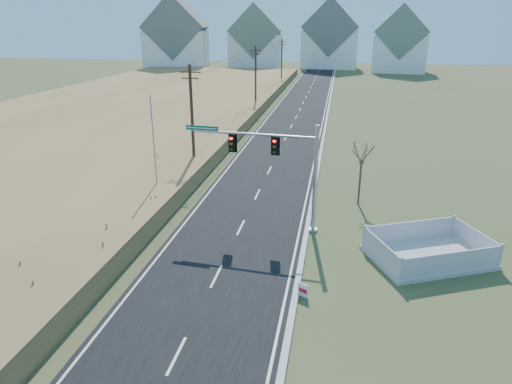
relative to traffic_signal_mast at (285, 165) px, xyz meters
name	(u,v)px	position (x,y,z in m)	size (l,w,h in m)	color
ground	(226,258)	(-2.66, -4.50, -4.17)	(260.00, 260.00, 0.00)	#3D4D25
road	(302,105)	(-2.66, 45.50, -4.14)	(8.00, 180.00, 0.06)	black
curb	(329,105)	(1.49, 45.50, -4.08)	(0.30, 180.00, 0.18)	#B2AFA8
reed_marsh	(130,107)	(-26.66, 35.50, -3.52)	(38.00, 110.00, 1.30)	#A5804A
utility_pole_near	(192,117)	(-9.16, 10.50, 0.52)	(1.80, 0.26, 9.00)	#422D1E
utility_pole_mid	(256,77)	(-9.16, 40.50, 0.52)	(1.80, 0.26, 9.00)	#422D1E
utility_pole_far	(282,61)	(-9.16, 70.50, 0.52)	(1.80, 0.26, 9.00)	#422D1E
condo_nw	(176,40)	(-40.66, 95.50, 3.54)	(17.69, 13.38, 19.05)	white
condo_nnw	(255,42)	(-20.66, 103.50, 2.77)	(14.93, 11.17, 17.03)	white
condo_n	(329,40)	(-0.66, 107.50, 3.44)	(15.27, 10.20, 18.54)	white
condo_ne	(400,44)	(17.34, 99.50, 2.67)	(14.12, 10.51, 16.52)	white
traffic_signal_mast	(285,165)	(0.00, 0.00, 0.00)	(8.40, 0.99, 6.70)	#9EA0A5
fence_enclosure	(428,254)	(8.28, -2.54, -3.89)	(7.30, 6.35, 1.39)	#B7B5AD
open_sign	(303,290)	(1.83, -7.50, -3.80)	(0.52, 0.31, 0.69)	white
flagpole	(155,160)	(-9.66, 3.26, -1.13)	(0.34, 0.34, 7.60)	#B7B5AD
bare_tree	(362,152)	(4.75, 5.00, -0.32)	(1.80, 1.80, 4.77)	#4C3F33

